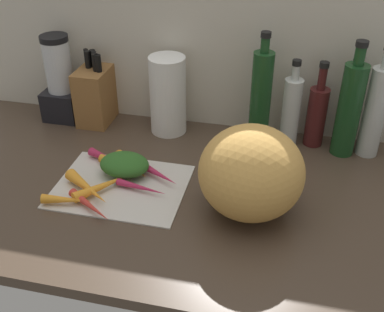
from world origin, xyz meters
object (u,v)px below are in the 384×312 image
cutting_board (121,186)px  carrot_7 (105,185)px  bottle_2 (317,114)px  carrot_5 (132,166)px  blender_appliance (61,84)px  bottle_4 (375,111)px  knife_block (96,94)px  paper_towel_roll (168,95)px  carrot_1 (90,206)px  carrot_2 (67,200)px  carrot_6 (155,172)px  carrot_4 (88,188)px  bottle_0 (261,98)px  carrot_0 (141,188)px  winter_squash (251,173)px  carrot_8 (108,159)px  bottle_1 (291,111)px  bottle_3 (349,108)px  carrot_3 (121,163)px

cutting_board → carrot_7: 4.92cm
bottle_2 → carrot_5: bearing=-150.4°
blender_appliance → bottle_4: 98.65cm
knife_block → bottle_2: bearing=0.3°
paper_towel_roll → bottle_2: size_ratio=0.94×
carrot_1 → carrot_2: bearing=173.4°
carrot_6 → carrot_7: bearing=-141.7°
carrot_5 → blender_appliance: bearing=140.8°
paper_towel_roll → carrot_6: bearing=-82.6°
carrot_4 → carrot_5: 14.84cm
carrot_4 → carrot_7: (3.77, 2.44, -0.22)cm
carrot_1 → bottle_4: bearing=32.8°
paper_towel_roll → bottle_0: bearing=-1.7°
carrot_7 → bottle_4: 79.16cm
cutting_board → carrot_0: 6.64cm
cutting_board → blender_appliance: blender_appliance is taller
winter_squash → blender_appliance: size_ratio=0.90×
cutting_board → bottle_4: size_ratio=1.03×
knife_block → bottle_2: (70.88, 0.37, 0.54)cm
carrot_1 → carrot_7: bearing=87.1°
paper_towel_roll → winter_squash: bearing=-49.2°
bottle_4 → knife_block: bearing=178.9°
carrot_7 → carrot_6: bearing=38.3°
carrot_8 → bottle_1: size_ratio=0.50×
carrot_5 → knife_block: bearing=127.7°
blender_appliance → bottle_4: size_ratio=0.84×
carrot_0 → bottle_3: bearing=32.5°
carrot_1 → winter_squash: 40.98cm
carrot_3 → knife_block: size_ratio=0.56×
carrot_5 → carrot_8: (-8.16, 2.40, -0.38)cm
carrot_8 → carrot_0: bearing=-38.3°
carrot_0 → carrot_8: 17.62cm
carrot_0 → bottle_0: (26.89, 33.73, 13.43)cm
carrot_0 → bottle_0: bearing=51.4°
carrot_8 → paper_towel_roll: paper_towel_roll is taller
carrot_4 → bottle_2: size_ratio=0.65×
bottle_3 → carrot_8: bearing=-161.3°
carrot_6 → carrot_3: bearing=166.9°
cutting_board → bottle_3: bottle_3 is taller
blender_appliance → bottle_1: bearing=-0.5°
carrot_3 → paper_towel_roll: (7.21, 24.90, 10.46)cm
carrot_4 → knife_block: bearing=108.7°
carrot_0 → carrot_3: size_ratio=1.07×
carrot_8 → knife_block: (-13.26, 25.36, 7.60)cm
winter_squash → knife_block: 66.84cm
carrot_1 → carrot_3: carrot_3 is taller
carrot_4 → bottle_3: bearing=29.6°
cutting_board → paper_towel_roll: (4.30, 33.15, 12.11)cm
cutting_board → bottle_2: size_ratio=1.31×
carrot_1 → paper_towel_roll: bearing=79.8°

